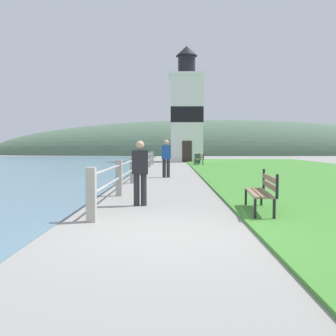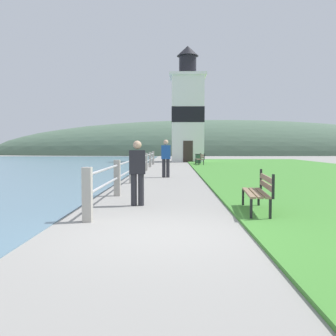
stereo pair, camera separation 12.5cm
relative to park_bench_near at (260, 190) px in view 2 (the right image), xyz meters
name	(u,v)px [view 2 (the right image)]	position (x,y,z in m)	size (l,w,h in m)	color
ground_plane	(159,234)	(-2.13, -1.90, -0.54)	(160.00, 160.00, 0.00)	gray
grass_verge	(307,173)	(5.41, 12.36, -0.51)	(12.00, 42.77, 0.06)	#428433
seawall_railing	(140,163)	(-3.58, 10.72, 0.08)	(0.18, 23.42, 1.08)	#A8A399
park_bench_near	(260,190)	(0.00, 0.00, 0.00)	(0.62, 1.76, 0.94)	#846B51
park_bench_midway	(201,158)	(0.22, 21.23, 0.00)	(0.63, 1.73, 0.94)	#846B51
lighthouse	(187,112)	(-0.56, 28.21, 4.22)	(3.47, 3.47, 11.09)	white
person_strolling	(137,171)	(-2.79, 1.12, 0.34)	(0.41, 0.24, 1.63)	#28282D
person_by_railing	(166,157)	(-2.26, 9.66, 0.44)	(0.45, 0.25, 1.80)	#28282D
trash_bin	(198,159)	(0.19, 23.31, -0.11)	(0.54, 0.54, 0.84)	#2D5138
distant_hillside	(219,155)	(5.87, 56.61, -0.54)	(80.00, 16.00, 12.00)	#4C6651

